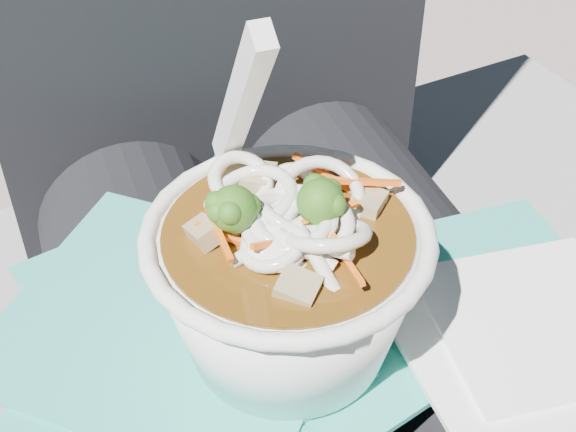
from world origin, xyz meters
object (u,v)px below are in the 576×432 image
object	(u,v)px
lap	(332,406)
udon_bowl	(287,272)
person_body	(283,275)
plastic_bag	(249,319)

from	to	relation	value
lap	udon_bowl	world-z (taller)	udon_bowl
lap	udon_bowl	xyz separation A→B (m)	(-0.03, -0.01, 0.14)
person_body	udon_bowl	bearing A→B (deg)	-108.41
lap	udon_bowl	distance (m)	0.14
plastic_bag	udon_bowl	size ratio (longest dim) A/B	1.97
person_body	udon_bowl	world-z (taller)	person_body
lap	plastic_bag	xyz separation A→B (m)	(-0.05, 0.02, 0.08)
lap	person_body	distance (m)	0.10
person_body	udon_bowl	xyz separation A→B (m)	(-0.03, -0.10, 0.11)
plastic_bag	person_body	bearing A→B (deg)	57.08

